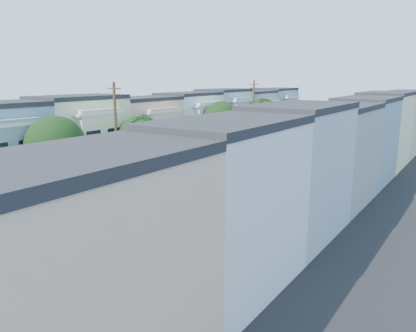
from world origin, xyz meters
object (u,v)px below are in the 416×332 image
at_px(utility_pole_near, 116,138).
at_px(parked_right_a, 110,259).
at_px(lead_sedan, 249,178).
at_px(utility_pole_far, 253,116).
at_px(parked_right_b, 176,228).
at_px(tree_c, 140,140).
at_px(parked_left_c, 123,191).
at_px(parked_right_d, 334,153).
at_px(parked_left_d, 190,170).
at_px(tree_e, 262,114).
at_px(parked_right_c, 304,167).
at_px(tree_b, 55,146).
at_px(motorcycle, 63,291).
at_px(parked_left_b, 46,214).
at_px(tree_d, 220,120).
at_px(fedex_truck, 163,194).
at_px(tree_far_r, 353,129).

height_order(utility_pole_near, parked_right_a, utility_pole_near).
bearing_deg(lead_sedan, utility_pole_far, 119.87).
distance_m(lead_sedan, parked_right_b, 15.18).
distance_m(tree_c, parked_left_c, 5.73).
xyz_separation_m(parked_right_b, parked_right_d, (0.00, 33.25, -0.05)).
xyz_separation_m(utility_pole_near, lead_sedan, (8.55, 9.50, -4.50)).
distance_m(utility_pole_near, utility_pole_far, 26.00).
height_order(tree_c, parked_right_a, tree_c).
bearing_deg(parked_left_d, parked_right_a, -68.01).
bearing_deg(tree_e, parked_right_c, -45.22).
distance_m(tree_b, utility_pole_far, 32.37).
bearing_deg(parked_right_d, parked_left_d, -116.18).
relative_size(parked_right_d, motorcycle, 2.83).
bearing_deg(tree_e, utility_pole_near, -90.00).
xyz_separation_m(parked_left_b, parked_right_a, (9.80, -2.68, 0.13)).
bearing_deg(tree_b, utility_pole_near, 89.98).
xyz_separation_m(tree_b, motorcycle, (11.45, -8.09, -4.93)).
xyz_separation_m(utility_pole_near, utility_pole_far, (0.00, 26.00, 0.00)).
xyz_separation_m(parked_left_b, parked_left_d, (0.00, 17.63, 0.07)).
relative_size(tree_d, lead_sedan, 1.90).
bearing_deg(lead_sedan, parked_left_b, -109.16).
distance_m(fedex_truck, parked_left_c, 6.47).
bearing_deg(parked_right_a, utility_pole_near, 131.99).
relative_size(lead_sedan, parked_right_c, 0.75).
relative_size(tree_c, utility_pole_near, 0.70).
bearing_deg(tree_e, parked_right_d, -4.58).
distance_m(utility_pole_far, lead_sedan, 19.12).
relative_size(tree_e, parked_right_d, 1.47).
bearing_deg(parked_right_b, tree_b, -176.63).
bearing_deg(utility_pole_near, parked_left_d, 81.28).
height_order(fedex_truck, parked_right_a, fedex_truck).
bearing_deg(lead_sedan, fedex_truck, -92.21).
height_order(parked_left_c, parked_left_d, parked_left_d).
bearing_deg(parked_right_b, parked_right_a, -91.37).
bearing_deg(motorcycle, parked_right_a, 100.14).
xyz_separation_m(tree_c, parked_right_d, (11.20, 24.80, -3.90)).
bearing_deg(utility_pole_far, tree_b, -90.00).
distance_m(parked_right_a, parked_right_c, 28.61).
height_order(utility_pole_near, parked_left_b, utility_pole_near).
height_order(tree_d, fedex_truck, tree_d).
height_order(tree_e, parked_left_d, tree_e).
bearing_deg(utility_pole_far, utility_pole_near, -90.00).
xyz_separation_m(utility_pole_near, parked_right_c, (11.20, 17.42, -4.40)).
bearing_deg(motorcycle, tree_d, 115.67).
bearing_deg(parked_left_b, parked_right_d, 80.86).
relative_size(parked_left_b, motorcycle, 2.34).
xyz_separation_m(parked_left_c, motorcycle, (10.05, -13.60, -0.26)).
relative_size(tree_e, utility_pole_near, 0.76).
bearing_deg(parked_right_b, tree_far_r, 85.29).
xyz_separation_m(parked_right_b, parked_right_c, (0.00, 22.86, -0.01)).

